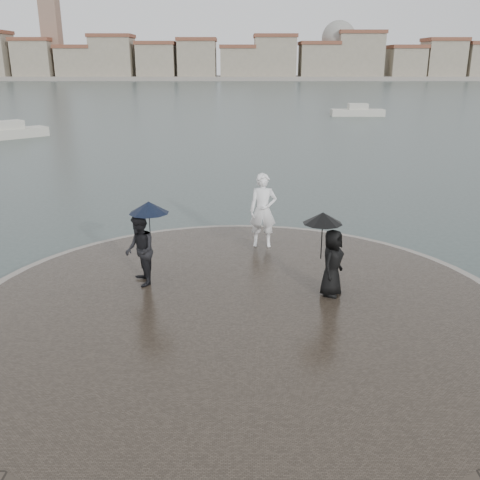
{
  "coord_description": "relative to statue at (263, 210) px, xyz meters",
  "views": [
    {
      "loc": [
        -0.05,
        -7.29,
        5.51
      ],
      "look_at": [
        0.0,
        4.8,
        1.45
      ],
      "focal_mm": 40.0,
      "sensor_mm": 36.0,
      "label": 1
    }
  ],
  "objects": [
    {
      "name": "boats",
      "position": [
        7.06,
        32.86,
        -1.05
      ],
      "size": [
        50.2,
        20.36,
        1.5
      ],
      "color": "beige",
      "rests_on": "ground"
    },
    {
      "name": "visitor_left",
      "position": [
        -3.01,
        -2.81,
        0.01
      ],
      "size": [
        1.18,
        1.08,
        2.04
      ],
      "color": "black",
      "rests_on": "quay_tip"
    },
    {
      "name": "visitor_right",
      "position": [
        1.36,
        -3.44,
        -0.01
      ],
      "size": [
        1.11,
        1.01,
        1.95
      ],
      "color": "black",
      "rests_on": "quay_tip"
    },
    {
      "name": "far_skyline",
      "position": [
        -6.97,
        153.18,
        4.18
      ],
      "size": [
        260.0,
        20.0,
        37.0
      ],
      "color": "gray",
      "rests_on": "ground"
    },
    {
      "name": "quay_tip",
      "position": [
        -0.67,
        -4.03,
        -1.25
      ],
      "size": [
        11.9,
        11.9,
        0.36
      ],
      "primitive_type": "cylinder",
      "color": "#2D261E",
      "rests_on": "ground"
    },
    {
      "name": "kerb_ring",
      "position": [
        -0.67,
        -4.03,
        -1.27
      ],
      "size": [
        12.5,
        12.5,
        0.32
      ],
      "primitive_type": "cylinder",
      "color": "gray",
      "rests_on": "ground"
    },
    {
      "name": "statue",
      "position": [
        0.0,
        0.0,
        0.0
      ],
      "size": [
        0.81,
        0.55,
        2.14
      ],
      "primitive_type": "imported",
      "rotation": [
        0.0,
        0.0,
        -0.05
      ],
      "color": "white",
      "rests_on": "quay_tip"
    },
    {
      "name": "ground",
      "position": [
        -0.67,
        -7.53,
        -1.43
      ],
      "size": [
        400.0,
        400.0,
        0.0
      ],
      "primitive_type": "plane",
      "color": "#2B3835",
      "rests_on": "ground"
    }
  ]
}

